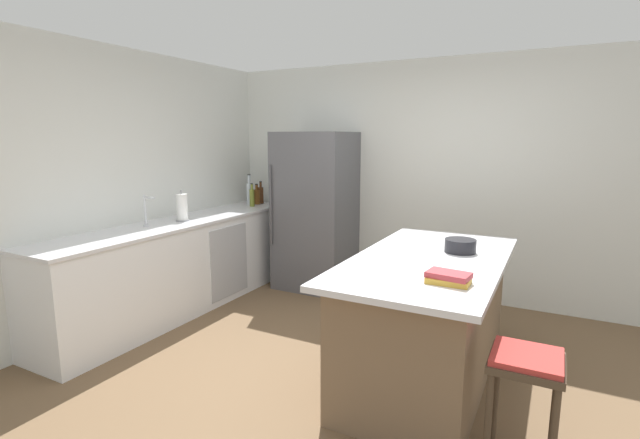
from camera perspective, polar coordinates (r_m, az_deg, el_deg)
name	(u,v)px	position (r m, az deg, el deg)	size (l,w,h in m)	color
ground_plane	(341,381)	(3.57, 2.65, -19.46)	(7.20, 7.20, 0.00)	brown
wall_rear	(428,180)	(5.25, 13.29, 4.82)	(6.00, 0.10, 2.60)	silver
wall_left	(104,188)	(4.72, -25.32, 3.54)	(0.10, 6.00, 2.60)	silver
counter_run_left	(182,265)	(4.96, -16.86, -5.45)	(0.65, 3.11, 0.93)	white
kitchen_island	(427,319)	(3.47, 13.14, -11.99)	(0.99, 1.92, 0.93)	#7A6047
refrigerator	(315,211)	(5.37, -0.58, 1.05)	(0.84, 0.73, 1.83)	#56565B
bar_stool	(525,376)	(2.72, 24.21, -17.39)	(0.36, 0.36, 0.67)	#473828
sink_faucet	(146,210)	(4.62, -20.84, 1.09)	(0.15, 0.05, 0.30)	silver
paper_towel_roll	(182,208)	(4.84, -16.81, 1.41)	(0.14, 0.14, 0.31)	gray
syrup_bottle	(261,195)	(5.93, -7.39, 3.10)	(0.07, 0.07, 0.28)	#5B3319
whiskey_bottle	(257,196)	(5.86, -7.88, 2.88)	(0.09, 0.09, 0.26)	brown
soda_bottle	(249,193)	(5.79, -8.79, 3.32)	(0.07, 0.07, 0.39)	silver
olive_oil_bottle	(252,197)	(5.67, -8.47, 2.79)	(0.06, 0.06, 0.28)	olive
cookbook_stack	(448,278)	(2.78, 15.71, -7.00)	(0.26, 0.18, 0.07)	gold
mixing_bowl	(460,246)	(3.54, 17.08, -3.14)	(0.23, 0.23, 0.10)	black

